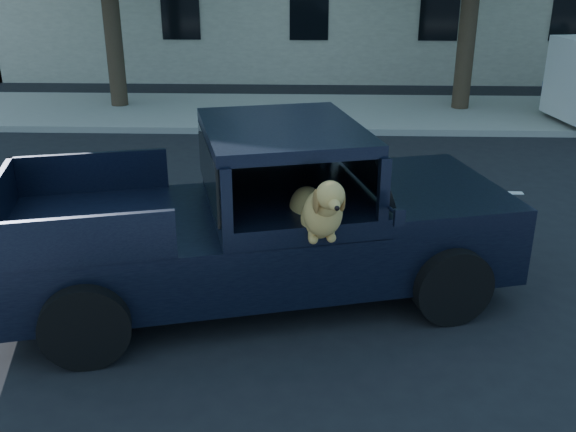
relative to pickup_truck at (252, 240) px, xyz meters
name	(u,v)px	position (x,y,z in m)	size (l,w,h in m)	color
ground	(222,280)	(-0.43, 0.30, -0.70)	(120.00, 120.00, 0.00)	black
far_sidewalk	(269,112)	(-0.43, 9.50, -0.62)	(60.00, 4.00, 0.15)	gray
lane_stripes	(361,191)	(1.57, 3.70, -0.69)	(21.60, 0.14, 0.01)	silver
pickup_truck	(252,240)	(0.00, 0.00, 0.00)	(6.15, 3.66, 2.07)	black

